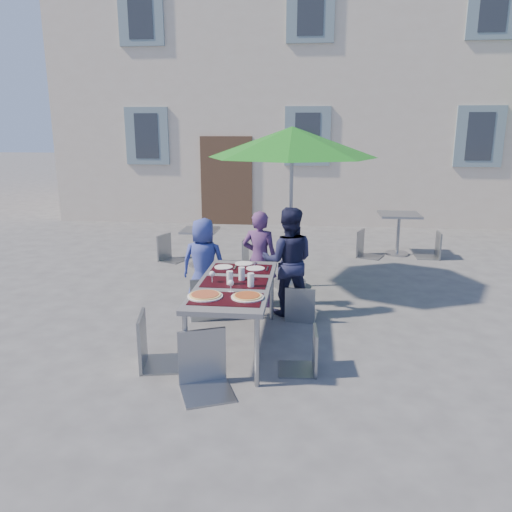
# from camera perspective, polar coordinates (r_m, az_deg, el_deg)

# --- Properties ---
(ground) EXTENTS (90.00, 90.00, 0.00)m
(ground) POSITION_cam_1_polar(r_m,az_deg,el_deg) (5.52, 4.47, -11.18)
(ground) COLOR #48484A
(ground) RESTS_ON ground
(building) EXTENTS (13.60, 8.20, 11.10)m
(building) POSITION_cam_1_polar(r_m,az_deg,el_deg) (16.66, 6.30, 22.79)
(building) COLOR #C1B09B
(building) RESTS_ON ground
(dining_table) EXTENTS (0.80, 1.85, 0.76)m
(dining_table) POSITION_cam_1_polar(r_m,az_deg,el_deg) (5.45, -2.46, -3.59)
(dining_table) COLOR #424247
(dining_table) RESTS_ON ground
(pizza_near_left) EXTENTS (0.35, 0.35, 0.03)m
(pizza_near_left) POSITION_cam_1_polar(r_m,az_deg,el_deg) (4.99, -5.84, -4.49)
(pizza_near_left) COLOR white
(pizza_near_left) RESTS_ON dining_table
(pizza_near_right) EXTENTS (0.32, 0.32, 0.03)m
(pizza_near_right) POSITION_cam_1_polar(r_m,az_deg,el_deg) (4.94, -0.99, -4.63)
(pizza_near_right) COLOR white
(pizza_near_right) RESTS_ON dining_table
(glassware) EXTENTS (0.50, 0.48, 0.15)m
(glassware) POSITION_cam_1_polar(r_m,az_deg,el_deg) (5.34, -2.21, -2.48)
(glassware) COLOR silver
(glassware) RESTS_ON dining_table
(place_settings) EXTENTS (0.65, 0.42, 0.01)m
(place_settings) POSITION_cam_1_polar(r_m,az_deg,el_deg) (6.03, -1.70, -1.18)
(place_settings) COLOR white
(place_settings) RESTS_ON dining_table
(child_0) EXTENTS (0.61, 0.40, 1.23)m
(child_0) POSITION_cam_1_polar(r_m,az_deg,el_deg) (6.76, -6.00, -0.82)
(child_0) COLOR #344091
(child_0) RESTS_ON ground
(child_1) EXTENTS (0.53, 0.39, 1.32)m
(child_1) POSITION_cam_1_polar(r_m,az_deg,el_deg) (6.76, 0.43, -0.34)
(child_1) COLOR #563165
(child_1) RESTS_ON ground
(child_2) EXTENTS (0.70, 0.42, 1.42)m
(child_2) POSITION_cam_1_polar(r_m,az_deg,el_deg) (6.46, 3.70, -0.63)
(child_2) COLOR #1A1C39
(child_2) RESTS_ON ground
(chair_0) EXTENTS (0.59, 0.60, 1.06)m
(chair_0) POSITION_cam_1_polar(r_m,az_deg,el_deg) (6.35, -5.58, -1.74)
(chair_0) COLOR gray
(chair_0) RESTS_ON ground
(chair_1) EXTENTS (0.51, 0.52, 1.02)m
(chair_1) POSITION_cam_1_polar(r_m,az_deg,el_deg) (6.38, -2.33, -1.83)
(chair_1) COLOR gray
(chair_1) RESTS_ON ground
(chair_2) EXTENTS (0.42, 0.42, 0.85)m
(chair_2) POSITION_cam_1_polar(r_m,az_deg,el_deg) (6.30, 5.20, -3.09)
(chair_2) COLOR #8F949B
(chair_2) RESTS_ON ground
(chair_3) EXTENTS (0.56, 0.55, 1.06)m
(chair_3) POSITION_cam_1_polar(r_m,az_deg,el_deg) (5.14, -11.87, -5.88)
(chair_3) COLOR gray
(chair_3) RESTS_ON ground
(chair_4) EXTENTS (0.40, 0.39, 0.84)m
(chair_4) POSITION_cam_1_polar(r_m,az_deg,el_deg) (5.00, 5.82, -7.91)
(chair_4) COLOR gray
(chair_4) RESTS_ON ground
(chair_5) EXTENTS (0.60, 0.61, 1.04)m
(chair_5) POSITION_cam_1_polar(r_m,az_deg,el_deg) (4.63, -6.05, -8.10)
(chair_5) COLOR gray
(chair_5) RESTS_ON ground
(patio_umbrella) EXTENTS (2.48, 2.48, 2.41)m
(patio_umbrella) POSITION_cam_1_polar(r_m,az_deg,el_deg) (7.40, 4.14, 12.70)
(patio_umbrella) COLOR #A4A6AB
(patio_umbrella) RESTS_ON ground
(cafe_table_0) EXTENTS (0.62, 0.62, 0.66)m
(cafe_table_0) POSITION_cam_1_polar(r_m,az_deg,el_deg) (8.87, -6.37, 1.53)
(cafe_table_0) COLOR #A4A6AB
(cafe_table_0) RESTS_ON ground
(bg_chair_l_0) EXTENTS (0.52, 0.52, 0.91)m
(bg_chair_l_0) POSITION_cam_1_polar(r_m,az_deg,el_deg) (9.32, -10.05, 2.70)
(bg_chair_l_0) COLOR gray
(bg_chair_l_0) RESTS_ON ground
(bg_chair_r_0) EXTENTS (0.46, 0.46, 0.94)m
(bg_chair_r_0) POSITION_cam_1_polar(r_m,az_deg,el_deg) (8.81, -1.86, 2.37)
(bg_chair_r_0) COLOR gray
(bg_chair_r_0) RESTS_ON ground
(cafe_table_1) EXTENTS (0.75, 0.75, 0.81)m
(cafe_table_1) POSITION_cam_1_polar(r_m,az_deg,el_deg) (9.97, 15.99, 3.37)
(cafe_table_1) COLOR #A4A6AB
(cafe_table_1) RESTS_ON ground
(bg_chair_l_1) EXTENTS (0.55, 0.55, 0.96)m
(bg_chair_l_1) POSITION_cam_1_polar(r_m,az_deg,el_deg) (9.67, 12.50, 3.19)
(bg_chair_l_1) COLOR gray
(bg_chair_l_1) RESTS_ON ground
(bg_chair_r_1) EXTENTS (0.43, 0.43, 0.94)m
(bg_chair_r_1) POSITION_cam_1_polar(r_m,az_deg,el_deg) (9.92, 19.71, 2.88)
(bg_chair_r_1) COLOR gray
(bg_chair_r_1) RESTS_ON ground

